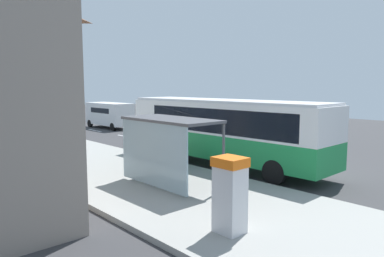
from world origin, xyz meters
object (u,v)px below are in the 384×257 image
object	(u,v)px
recycling_bin_blue	(179,158)
white_van	(110,113)
recycling_bin_yellow	(169,156)
traffic_light_far_side	(1,89)
bus	(223,128)
traffic_light_near_side	(79,89)
sedan_near	(58,112)
bus_shelter	(164,135)
ticket_machine	(230,194)

from	to	relation	value
recycling_bin_blue	white_van	bearing A→B (deg)	69.73
recycling_bin_yellow	traffic_light_far_side	world-z (taller)	traffic_light_far_side
bus	white_van	bearing A→B (deg)	77.51
traffic_light_near_side	bus	bearing A→B (deg)	-103.18
white_van	recycling_bin_yellow	xyz separation A→B (m)	(-6.40, -16.63, -0.69)
white_van	sedan_near	xyz separation A→B (m)	(0.10, 12.03, -0.55)
white_van	traffic_light_far_side	xyz separation A→B (m)	(-5.30, 13.91, 2.19)
sedan_near	traffic_light_near_side	size ratio (longest dim) A/B	0.85
recycling_bin_blue	traffic_light_near_side	distance (m)	32.07
traffic_light_near_side	traffic_light_far_side	distance (m)	8.64
white_van	recycling_bin_yellow	world-z (taller)	white_van
white_van	recycling_bin_blue	size ratio (longest dim) A/B	5.52
recycling_bin_yellow	traffic_light_near_side	world-z (taller)	traffic_light_near_side
sedan_near	traffic_light_near_side	bearing A→B (deg)	18.71
white_van	bus_shelter	bearing A→B (deg)	-114.30
sedan_near	recycling_bin_yellow	bearing A→B (deg)	-102.77
recycling_bin_blue	traffic_light_far_side	bearing A→B (deg)	87.99
sedan_near	bus	bearing A→B (deg)	-97.69
white_van	traffic_light_far_side	world-z (taller)	traffic_light_far_side
traffic_light_far_side	bus_shelter	bearing A→B (deg)	-95.73
white_van	recycling_bin_yellow	distance (m)	17.83
bus	sedan_near	distance (m)	29.98
sedan_near	traffic_light_near_side	xyz separation A→B (m)	(3.20, 1.08, 2.70)
bus	traffic_light_far_side	xyz separation A→B (m)	(-1.39, 31.57, 1.69)
sedan_near	bus_shelter	bearing A→B (deg)	-105.64
recycling_bin_blue	recycling_bin_yellow	size ratio (longest dim) A/B	1.00
white_van	traffic_light_near_side	world-z (taller)	traffic_light_near_side
sedan_near	bus_shelter	size ratio (longest dim) A/B	1.12
ticket_machine	recycling_bin_yellow	world-z (taller)	ticket_machine
bus	recycling_bin_yellow	size ratio (longest dim) A/B	11.64
sedan_near	recycling_bin_yellow	size ratio (longest dim) A/B	4.72
recycling_bin_yellow	bus_shelter	distance (m)	3.60
bus_shelter	recycling_bin_blue	bearing A→B (deg)	38.31
bus_shelter	sedan_near	bearing A→B (deg)	74.36
traffic_light_far_side	bus_shelter	distance (m)	33.18
traffic_light_near_side	traffic_light_far_side	xyz separation A→B (m)	(-8.60, 0.80, 0.04)
traffic_light_far_side	sedan_near	bearing A→B (deg)	-19.22
white_van	traffic_light_near_side	size ratio (longest dim) A/B	0.99
ticket_machine	recycling_bin_blue	xyz separation A→B (m)	(3.67, 6.28, -0.52)
white_van	sedan_near	distance (m)	12.04
recycling_bin_yellow	traffic_light_far_side	bearing A→B (deg)	87.95
recycling_bin_yellow	traffic_light_far_side	distance (m)	30.69
ticket_machine	bus_shelter	size ratio (longest dim) A/B	0.48
sedan_near	recycling_bin_blue	distance (m)	30.07
sedan_near	recycling_bin_yellow	world-z (taller)	sedan_near
bus	recycling_bin_blue	xyz separation A→B (m)	(-2.49, 0.33, -1.19)
traffic_light_near_side	bus_shelter	distance (m)	34.35
sedan_near	recycling_bin_blue	size ratio (longest dim) A/B	4.72
ticket_machine	traffic_light_far_side	size ratio (longest dim) A/B	0.36
recycling_bin_yellow	bus_shelter	world-z (taller)	bus_shelter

